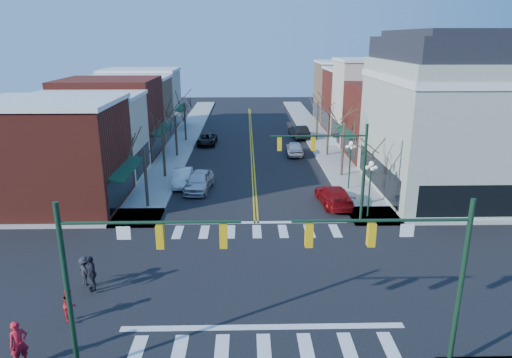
{
  "coord_description": "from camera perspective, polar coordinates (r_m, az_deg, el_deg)",
  "views": [
    {
      "loc": [
        -0.72,
        -22.52,
        12.7
      ],
      "look_at": [
        0.01,
        9.32,
        2.8
      ],
      "focal_mm": 32.0,
      "sensor_mm": 36.0,
      "label": 1
    }
  ],
  "objects": [
    {
      "name": "car_left_mid",
      "position": [
        41.31,
        -9.16,
        0.2
      ],
      "size": [
        1.72,
        4.51,
        1.47
      ],
      "primitive_type": "imported",
      "rotation": [
        0.0,
        0.0,
        0.04
      ],
      "color": "white",
      "rests_on": "ground"
    },
    {
      "name": "tree_left_d",
      "position": [
        58.93,
        -8.85,
        7.04
      ],
      "size": [
        0.24,
        0.24,
        4.9
      ],
      "primitive_type": "cylinder",
      "color": "#382B21",
      "rests_on": "ground"
    },
    {
      "name": "ground",
      "position": [
        25.86,
        0.46,
        -12.14
      ],
      "size": [
        160.0,
        160.0,
        0.0
      ],
      "primitive_type": "plane",
      "color": "black",
      "rests_on": "ground"
    },
    {
      "name": "pedestrian_dark_a",
      "position": [
        25.4,
        -19.85,
        -11.0
      ],
      "size": [
        0.9,
        1.22,
        1.92
      ],
      "primitive_type": "imported",
      "rotation": [
        0.0,
        0.0,
        -1.13
      ],
      "color": "black",
      "rests_on": "sidewalk_left"
    },
    {
      "name": "car_right_far",
      "position": [
        60.56,
        5.38,
        5.9
      ],
      "size": [
        2.5,
        5.37,
        1.7
      ],
      "primitive_type": "imported",
      "rotation": [
        0.0,
        0.0,
        3.28
      ],
      "color": "black",
      "rests_on": "ground"
    },
    {
      "name": "pedestrian_red_a",
      "position": [
        21.35,
        -27.52,
        -17.8
      ],
      "size": [
        0.83,
        0.82,
        1.93
      ],
      "primitive_type": "imported",
      "rotation": [
        0.0,
        0.0,
        0.74
      ],
      "color": "red",
      "rests_on": "sidewalk_left"
    },
    {
      "name": "sidewalk_right",
      "position": [
        45.36,
        10.79,
        0.79
      ],
      "size": [
        3.5,
        70.0,
        0.15
      ],
      "primitive_type": "cube",
      "color": "#9E9B93",
      "rests_on": "ground"
    },
    {
      "name": "car_left_far",
      "position": [
        56.89,
        -6.13,
        4.95
      ],
      "size": [
        2.38,
        4.84,
        1.32
      ],
      "primitive_type": "imported",
      "rotation": [
        0.0,
        0.0,
        -0.04
      ],
      "color": "black",
      "rests_on": "ground"
    },
    {
      "name": "tree_left_b",
      "position": [
        43.44,
        -11.48,
        3.36
      ],
      "size": [
        0.24,
        0.24,
        5.04
      ],
      "primitive_type": "cylinder",
      "color": "#382B21",
      "rests_on": "ground"
    },
    {
      "name": "sidewalk_left",
      "position": [
        45.08,
        -11.52,
        0.64
      ],
      "size": [
        3.5,
        70.0,
        0.15
      ],
      "primitive_type": "cube",
      "color": "#9E9B93",
      "rests_on": "ground"
    },
    {
      "name": "tree_right_c",
      "position": [
        51.39,
        8.98,
        5.51
      ],
      "size": [
        0.24,
        0.24,
        4.83
      ],
      "primitive_type": "cylinder",
      "color": "#382B21",
      "rests_on": "ground"
    },
    {
      "name": "bldg_right_stucco",
      "position": [
        58.83,
        14.9,
        9.17
      ],
      "size": [
        10.0,
        7.0,
        10.0
      ],
      "primitive_type": "cube",
      "color": "beige",
      "rests_on": "ground"
    },
    {
      "name": "bldg_left_tan",
      "position": [
        60.76,
        -15.54,
        8.31
      ],
      "size": [
        10.0,
        7.5,
        7.8
      ],
      "primitive_type": "cube",
      "color": "#8F704F",
      "rests_on": "ground"
    },
    {
      "name": "tree_right_a",
      "position": [
        36.26,
        13.31,
        0.14
      ],
      "size": [
        0.24,
        0.24,
        4.62
      ],
      "primitive_type": "cylinder",
      "color": "#382B21",
      "rests_on": "ground"
    },
    {
      "name": "tree_right_b",
      "position": [
        43.7,
        10.79,
        3.58
      ],
      "size": [
        0.24,
        0.24,
        5.18
      ],
      "primitive_type": "cylinder",
      "color": "#382B21",
      "rests_on": "ground"
    },
    {
      "name": "tree_left_a",
      "position": [
        35.91,
        -13.61,
        0.06
      ],
      "size": [
        0.24,
        0.24,
        4.76
      ],
      "primitive_type": "cylinder",
      "color": "#382B21",
      "rests_on": "ground"
    },
    {
      "name": "tree_right_d",
      "position": [
        59.13,
        7.64,
        7.16
      ],
      "size": [
        0.24,
        0.24,
        4.97
      ],
      "primitive_type": "cylinder",
      "color": "#382B21",
      "rests_on": "ground"
    },
    {
      "name": "victorian_corner",
      "position": [
        41.27,
        23.57,
        7.42
      ],
      "size": [
        12.25,
        14.25,
        13.3
      ],
      "color": "#A3AF97",
      "rests_on": "ground"
    },
    {
      "name": "car_left_near",
      "position": [
        39.66,
        -7.16,
        -0.26
      ],
      "size": [
        2.56,
        5.19,
        1.7
      ],
      "primitive_type": "imported",
      "rotation": [
        0.0,
        0.0,
        -0.11
      ],
      "color": "silver",
      "rests_on": "ground"
    },
    {
      "name": "car_right_near",
      "position": [
        36.54,
        9.7,
        -2.06
      ],
      "size": [
        2.58,
        5.43,
        1.53
      ],
      "primitive_type": "imported",
      "rotation": [
        0.0,
        0.0,
        3.23
      ],
      "color": "maroon",
      "rests_on": "ground"
    },
    {
      "name": "bldg_left_stucco_a",
      "position": [
        45.44,
        -20.34,
        4.82
      ],
      "size": [
        10.0,
        7.0,
        7.5
      ],
      "primitive_type": "cube",
      "color": "beige",
      "rests_on": "ground"
    },
    {
      "name": "lamppost_midblock",
      "position": [
        39.78,
        11.7,
        2.73
      ],
      "size": [
        0.36,
        0.36,
        4.33
      ],
      "color": "#14331E",
      "rests_on": "ground"
    },
    {
      "name": "bldg_left_brick_a",
      "position": [
        38.32,
        -23.98,
        2.63
      ],
      "size": [
        10.0,
        8.5,
        8.0
      ],
      "primitive_type": "cube",
      "color": "maroon",
      "rests_on": "ground"
    },
    {
      "name": "pedestrian_red_b",
      "position": [
        23.49,
        -22.29,
        -14.26
      ],
      "size": [
        0.75,
        0.87,
        1.54
      ],
      "primitive_type": "imported",
      "rotation": [
        0.0,
        0.0,
        1.82
      ],
      "color": "red",
      "rests_on": "sidewalk_left"
    },
    {
      "name": "lamppost_corner",
      "position": [
        33.71,
        14.09,
        -0.06
      ],
      "size": [
        0.36,
        0.36,
        4.33
      ],
      "color": "#14331E",
      "rests_on": "ground"
    },
    {
      "name": "bldg_right_tan",
      "position": [
        73.8,
        11.59,
        10.54
      ],
      "size": [
        10.0,
        8.0,
        9.0
      ],
      "primitive_type": "cube",
      "color": "#8F704F",
      "rests_on": "ground"
    },
    {
      "name": "bldg_right_brick_a",
      "position": [
        51.66,
        17.13,
        6.81
      ],
      "size": [
        10.0,
        8.5,
        8.0
      ],
      "primitive_type": "cube",
      "color": "maroon",
      "rests_on": "ground"
    },
    {
      "name": "car_right_mid",
      "position": [
        51.67,
        4.87,
        3.87
      ],
      "size": [
        2.04,
        4.67,
        1.57
      ],
      "primitive_type": "imported",
      "rotation": [
        0.0,
        0.0,
        3.1
      ],
      "color": "#BAB9BE",
      "rests_on": "ground"
    },
    {
      "name": "tree_left_c",
      "position": [
        51.19,
        -9.96,
        5.25
      ],
      "size": [
        0.24,
        0.24,
        4.55
      ],
      "primitive_type": "cylinder",
      "color": "#382B21",
      "rests_on": "ground"
    },
    {
      "name": "traffic_mast_far_right",
      "position": [
        31.6,
        10.18,
        2.34
      ],
      "size": [
        6.6,
        0.28,
        7.2
      ],
      "color": "#14331E",
      "rests_on": "ground"
    },
    {
      "name": "bldg_right_brick_b",
      "position": [
        66.1,
        13.09,
        9.48
      ],
      "size": [
        10.0,
        8.0,
        8.5
      ],
      "primitive_type": "cube",
      "color": "maroon",
      "rests_on": "ground"
    },
    {
      "name": "bldg_left_stucco_b",
      "position": [
        68.2,
        -14.01,
        9.51
      ],
      "size": [
        10.0,
        8.0,
        8.2
      ],
      "primitive_type": "cube",
      "color": "beige",
      "rests_on": "ground"
    },
    {
      "name": "traffic_mast_near_right",
      "position": [
        18.21,
        19.25,
        -9.8
      ],
      "size": [
        6.6,
        0.28,
        7.2
      ],
      "color": "#14331E",
      "rests_on": "ground"
    },
    {
      "name": "pedestrian_dark_b",
      "position": [
        26.04,
        -20.57,
        -10.72
      ],
      "size": [
        1.18,
        1.15,
        1.62
      ],
      "primitive_type": "imported",
      "rotation": [
        0.0,
        0.0,
        2.4
      ],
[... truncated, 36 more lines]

